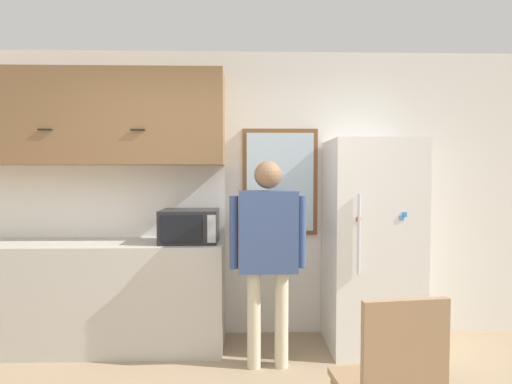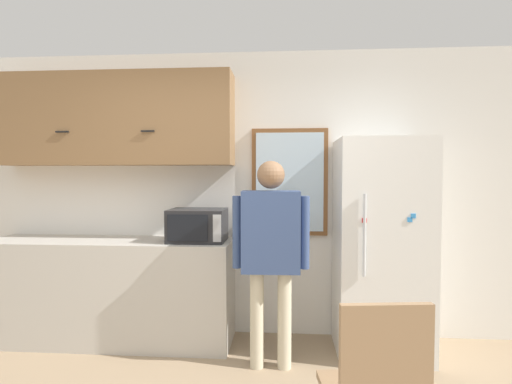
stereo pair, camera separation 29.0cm
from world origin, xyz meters
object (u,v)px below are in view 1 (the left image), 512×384
(microwave, at_px, (190,226))
(refrigerator, at_px, (371,244))
(person, at_px, (268,242))
(chair, at_px, (393,380))

(microwave, relative_size, refrigerator, 0.27)
(person, bearing_deg, microwave, 148.42)
(person, relative_size, chair, 1.72)
(refrigerator, bearing_deg, person, -159.11)
(person, height_order, refrigerator, refrigerator)
(microwave, xyz_separation_m, person, (0.67, -0.39, -0.08))
(chair, bearing_deg, refrigerator, -110.38)
(refrigerator, relative_size, chair, 1.92)
(person, relative_size, refrigerator, 0.89)
(refrigerator, height_order, chair, refrigerator)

